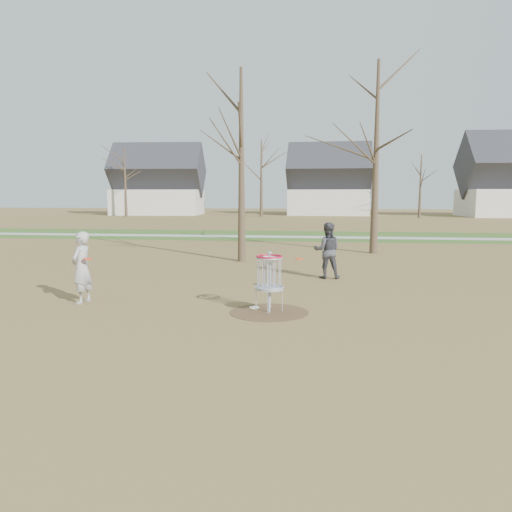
{
  "coord_description": "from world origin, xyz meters",
  "views": [
    {
      "loc": [
        1.15,
        -11.03,
        2.68
      ],
      "look_at": [
        -0.5,
        1.5,
        1.1
      ],
      "focal_mm": 35.0,
      "sensor_mm": 36.0,
      "label": 1
    }
  ],
  "objects": [
    {
      "name": "houses_row",
      "position": [
        4.32,
        52.56,
        3.52
      ],
      "size": [
        56.51,
        10.01,
        7.26
      ],
      "color": "silver",
      "rests_on": "ground"
    },
    {
      "name": "ground",
      "position": [
        0.0,
        0.0,
        0.0
      ],
      "size": [
        160.0,
        160.0,
        0.0
      ],
      "primitive_type": "plane",
      "color": "brown",
      "rests_on": "ground"
    },
    {
      "name": "discs_in_play",
      "position": [
        -1.82,
        1.38,
        1.02
      ],
      "size": [
        5.22,
        2.35,
        0.22
      ],
      "color": "#FF480D",
      "rests_on": "ground"
    },
    {
      "name": "disc_golf_basket",
      "position": [
        0.0,
        0.0,
        0.91
      ],
      "size": [
        0.64,
        0.64,
        1.35
      ],
      "color": "#9EA3AD",
      "rests_on": "ground"
    },
    {
      "name": "bare_trees",
      "position": [
        1.78,
        35.79,
        5.35
      ],
      "size": [
        52.62,
        44.98,
        9.0
      ],
      "color": "#382B1E",
      "rests_on": "ground"
    },
    {
      "name": "footpath",
      "position": [
        0.0,
        20.0,
        0.01
      ],
      "size": [
        160.0,
        1.5,
        0.01
      ],
      "primitive_type": "cube",
      "color": "#9E9E99",
      "rests_on": "green_band"
    },
    {
      "name": "dirt_circle",
      "position": [
        0.0,
        0.0,
        0.01
      ],
      "size": [
        1.8,
        1.8,
        0.01
      ],
      "primitive_type": "cylinder",
      "color": "#47331E",
      "rests_on": "ground"
    },
    {
      "name": "player_throwing",
      "position": [
        1.34,
        4.87,
        0.89
      ],
      "size": [
        0.89,
        0.71,
        1.78
      ],
      "primitive_type": "imported",
      "rotation": [
        0.0,
        0.0,
        3.19
      ],
      "color": "#3A3A40",
      "rests_on": "ground"
    },
    {
      "name": "player_standing",
      "position": [
        -4.66,
        0.38,
        0.88
      ],
      "size": [
        0.48,
        0.68,
        1.77
      ],
      "primitive_type": "imported",
      "rotation": [
        0.0,
        0.0,
        -1.67
      ],
      "color": "#A3A3A3",
      "rests_on": "ground"
    },
    {
      "name": "disc_grounded",
      "position": [
        -0.39,
        0.37,
        0.02
      ],
      "size": [
        0.22,
        0.22,
        0.02
      ],
      "primitive_type": "cylinder",
      "color": "white",
      "rests_on": "dirt_circle"
    },
    {
      "name": "green_band",
      "position": [
        0.0,
        21.0,
        0.01
      ],
      "size": [
        160.0,
        8.0,
        0.01
      ],
      "primitive_type": "cube",
      "color": "#2D5119",
      "rests_on": "ground"
    }
  ]
}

